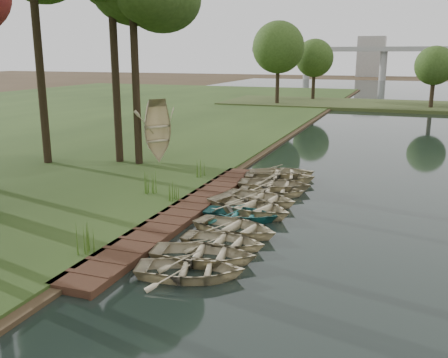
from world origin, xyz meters
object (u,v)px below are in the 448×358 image
(rowboat_0, at_px, (190,267))
(rowboat_1, at_px, (204,252))
(boardwalk, at_px, (185,212))
(rowboat_2, at_px, (223,239))
(stored_rowboat, at_px, (158,156))

(rowboat_0, height_order, rowboat_1, rowboat_1)
(boardwalk, bearing_deg, rowboat_2, -46.63)
(stored_rowboat, bearing_deg, rowboat_2, -109.09)
(rowboat_0, bearing_deg, rowboat_2, -16.91)
(rowboat_1, relative_size, rowboat_2, 1.15)
(boardwalk, height_order, rowboat_2, rowboat_2)
(rowboat_0, distance_m, rowboat_2, 2.66)
(rowboat_1, height_order, stored_rowboat, stored_rowboat)
(rowboat_0, bearing_deg, rowboat_1, -11.97)
(rowboat_0, height_order, rowboat_2, rowboat_0)
(rowboat_1, distance_m, stored_rowboat, 14.84)
(boardwalk, distance_m, rowboat_2, 4.19)
(boardwalk, distance_m, rowboat_0, 6.35)
(boardwalk, relative_size, rowboat_2, 5.22)
(rowboat_0, bearing_deg, boardwalk, 11.04)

